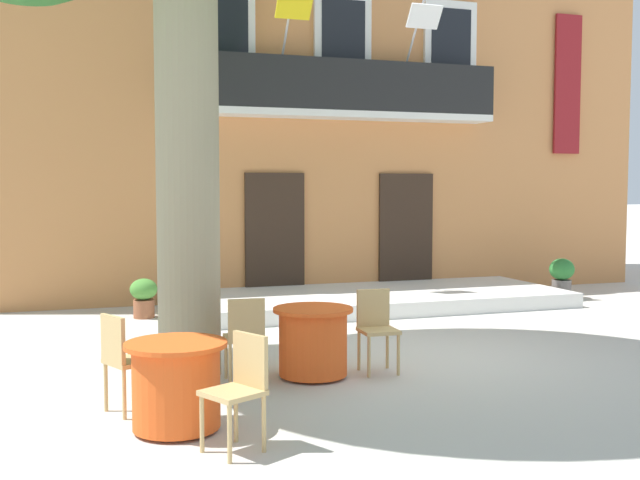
{
  "coord_description": "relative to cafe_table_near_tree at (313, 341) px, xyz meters",
  "views": [
    {
      "loc": [
        -4.14,
        -8.29,
        2.07
      ],
      "look_at": [
        -0.71,
        1.9,
        1.3
      ],
      "focal_mm": 42.7,
      "sensor_mm": 36.0,
      "label": 1
    }
  ],
  "objects": [
    {
      "name": "ground_plane",
      "position": [
        1.63,
        0.59,
        -0.39
      ],
      "size": [
        120.0,
        120.0,
        0.0
      ],
      "primitive_type": "plane",
      "color": "beige"
    },
    {
      "name": "building_facade",
      "position": [
        2.39,
        7.58,
        3.36
      ],
      "size": [
        13.0,
        5.09,
        7.5
      ],
      "color": "#CC844C",
      "rests_on": "ground"
    },
    {
      "name": "cafe_table_middle",
      "position": [
        -1.65,
        -1.34,
        0.0
      ],
      "size": [
        0.86,
        0.86,
        0.76
      ],
      "color": "#EA561E",
      "rests_on": "ground"
    },
    {
      "name": "ground_planter_right",
      "position": [
        6.14,
        4.05,
        0.02
      ],
      "size": [
        0.45,
        0.45,
        0.73
      ],
      "color": "slate",
      "rests_on": "ground"
    },
    {
      "name": "cafe_chair_middle_1",
      "position": [
        -2.03,
        -0.69,
        0.14
      ],
      "size": [
        0.53,
        0.53,
        0.91
      ],
      "color": "tan",
      "rests_on": "ground"
    },
    {
      "name": "cafe_chair_middle_0",
      "position": [
        -1.24,
        -1.97,
        0.14
      ],
      "size": [
        0.54,
        0.54,
        0.91
      ],
      "color": "tan",
      "rests_on": "ground"
    },
    {
      "name": "entrance_step_platform",
      "position": [
        2.39,
        4.28,
        -0.27
      ],
      "size": [
        6.8,
        2.62,
        0.25
      ],
      "primitive_type": "cube",
      "color": "silver",
      "rests_on": "ground"
    },
    {
      "name": "ground_planter_left",
      "position": [
        -1.37,
        4.37,
        -0.04
      ],
      "size": [
        0.43,
        0.43,
        0.62
      ],
      "color": "#995638",
      "rests_on": "ground"
    },
    {
      "name": "cafe_table_near_tree",
      "position": [
        0.0,
        0.0,
        0.0
      ],
      "size": [
        0.86,
        0.86,
        0.76
      ],
      "color": "#EA561E",
      "rests_on": "ground"
    },
    {
      "name": "cafe_chair_near_tree_0",
      "position": [
        0.75,
        0.04,
        0.14
      ],
      "size": [
        0.42,
        0.42,
        0.91
      ],
      "color": "tan",
      "rests_on": "ground"
    },
    {
      "name": "cafe_chair_near_tree_1",
      "position": [
        -0.75,
        -0.02,
        0.14
      ],
      "size": [
        0.43,
        0.43,
        0.91
      ],
      "color": "tan",
      "rests_on": "ground"
    }
  ]
}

